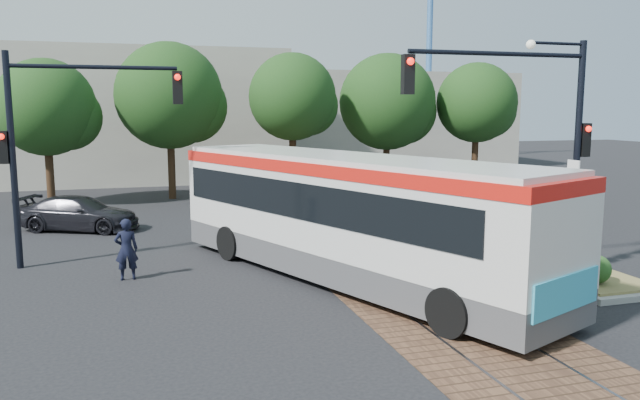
{
  "coord_description": "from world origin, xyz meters",
  "views": [
    {
      "loc": [
        -6.34,
        -14.82,
        4.45
      ],
      "look_at": [
        -0.74,
        3.75,
        1.6
      ],
      "focal_mm": 35.0,
      "sensor_mm": 36.0,
      "label": 1
    }
  ],
  "objects_px": {
    "officer": "(126,249)",
    "parked_car": "(79,213)",
    "signal_pole_main": "(539,120)",
    "city_bus": "(345,211)",
    "signal_pole_left": "(55,130)",
    "traffic_island": "(564,261)"
  },
  "relations": [
    {
      "from": "officer",
      "to": "signal_pole_left",
      "type": "bearing_deg",
      "value": -53.83
    },
    {
      "from": "officer",
      "to": "parked_car",
      "type": "bearing_deg",
      "value": -80.68
    },
    {
      "from": "traffic_island",
      "to": "officer",
      "type": "height_order",
      "value": "officer"
    },
    {
      "from": "traffic_island",
      "to": "signal_pole_left",
      "type": "bearing_deg",
      "value": 159.64
    },
    {
      "from": "signal_pole_main",
      "to": "parked_car",
      "type": "xyz_separation_m",
      "value": [
        -12.17,
        10.2,
        -3.52
      ]
    },
    {
      "from": "signal_pole_main",
      "to": "signal_pole_left",
      "type": "bearing_deg",
      "value": 158.55
    },
    {
      "from": "officer",
      "to": "traffic_island",
      "type": "bearing_deg",
      "value": 162.98
    },
    {
      "from": "city_bus",
      "to": "parked_car",
      "type": "bearing_deg",
      "value": 105.36
    },
    {
      "from": "traffic_island",
      "to": "signal_pole_main",
      "type": "height_order",
      "value": "signal_pole_main"
    },
    {
      "from": "city_bus",
      "to": "officer",
      "type": "bearing_deg",
      "value": 140.58
    },
    {
      "from": "traffic_island",
      "to": "signal_pole_main",
      "type": "distance_m",
      "value": 3.95
    },
    {
      "from": "officer",
      "to": "parked_car",
      "type": "relative_size",
      "value": 0.37
    },
    {
      "from": "parked_car",
      "to": "city_bus",
      "type": "bearing_deg",
      "value": -117.04
    },
    {
      "from": "signal_pole_main",
      "to": "officer",
      "type": "bearing_deg",
      "value": 165.71
    },
    {
      "from": "signal_pole_main",
      "to": "officer",
      "type": "height_order",
      "value": "signal_pole_main"
    },
    {
      "from": "signal_pole_left",
      "to": "officer",
      "type": "bearing_deg",
      "value": -50.37
    },
    {
      "from": "officer",
      "to": "city_bus",
      "type": "bearing_deg",
      "value": 159.79
    },
    {
      "from": "city_bus",
      "to": "parked_car",
      "type": "height_order",
      "value": "city_bus"
    },
    {
      "from": "city_bus",
      "to": "parked_car",
      "type": "distance_m",
      "value": 11.72
    },
    {
      "from": "signal_pole_main",
      "to": "signal_pole_left",
      "type": "distance_m",
      "value": 13.14
    },
    {
      "from": "city_bus",
      "to": "signal_pole_main",
      "type": "bearing_deg",
      "value": -34.21
    },
    {
      "from": "signal_pole_left",
      "to": "officer",
      "type": "height_order",
      "value": "signal_pole_left"
    }
  ]
}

